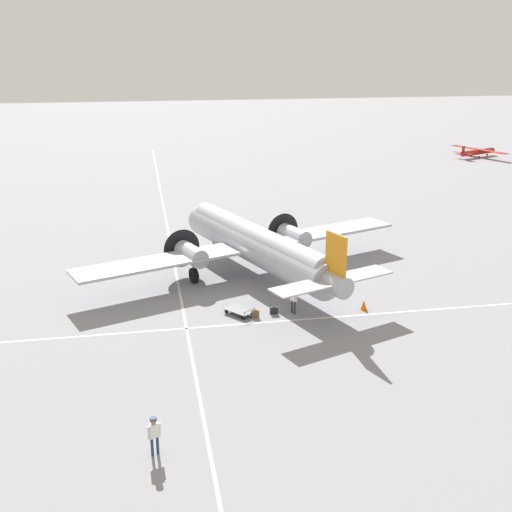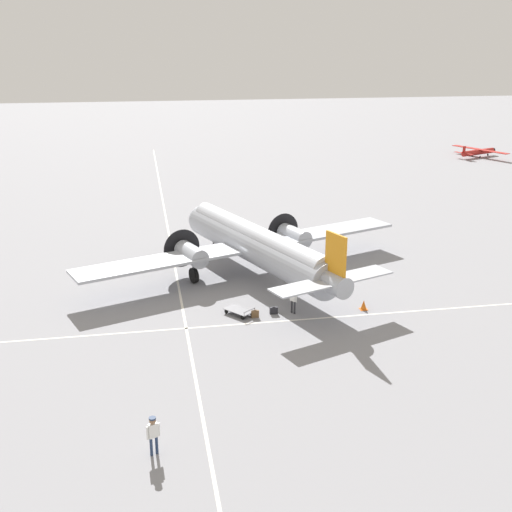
{
  "view_description": "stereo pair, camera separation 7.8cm",
  "coord_description": "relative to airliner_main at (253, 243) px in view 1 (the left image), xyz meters",
  "views": [
    {
      "loc": [
        7.88,
        43.04,
        16.2
      ],
      "look_at": [
        0.0,
        0.0,
        1.59
      ],
      "focal_mm": 45.0,
      "sensor_mm": 36.0,
      "label": 1
    },
    {
      "loc": [
        7.81,
        43.06,
        16.2
      ],
      "look_at": [
        0.0,
        0.0,
        1.59
      ],
      "focal_mm": 45.0,
      "sensor_mm": 36.0,
      "label": 2
    }
  ],
  "objects": [
    {
      "name": "light_aircraft_distant",
      "position": [
        -41.92,
        -44.25,
        -1.65
      ],
      "size": [
        7.25,
        9.37,
        1.9
      ],
      "rotation": [
        0.0,
        0.0,
        3.53
      ],
      "color": "#B2231E",
      "rests_on": "ground_plane"
    },
    {
      "name": "ground_plane",
      "position": [
        -0.14,
        0.36,
        -2.45
      ],
      "size": [
        300.0,
        300.0,
        0.0
      ],
      "primitive_type": "plane",
      "color": "gray"
    },
    {
      "name": "crew_foreground",
      "position": [
        7.79,
        20.46,
        -1.35
      ],
      "size": [
        0.56,
        0.38,
        1.76
      ],
      "rotation": [
        0.0,
        0.0,
        -2.74
      ],
      "color": "navy",
      "rests_on": "ground_plane"
    },
    {
      "name": "airliner_main",
      "position": [
        0.0,
        0.0,
        0.0
      ],
      "size": [
        25.08,
        19.7,
        5.57
      ],
      "rotation": [
        0.0,
        0.0,
        5.08
      ],
      "color": "#ADB2BC",
      "rests_on": "ground_plane"
    },
    {
      "name": "apron_line_eastwest",
      "position": [
        -0.14,
        8.34,
        -2.45
      ],
      "size": [
        120.0,
        0.16,
        0.01
      ],
      "color": "silver",
      "rests_on": "ground_plane"
    },
    {
      "name": "passenger_boarding",
      "position": [
        -1.25,
        7.29,
        -1.38
      ],
      "size": [
        0.38,
        0.52,
        1.74
      ],
      "rotation": [
        0.0,
        0.0,
        5.27
      ],
      "color": "#2D2D33",
      "rests_on": "ground_plane"
    },
    {
      "name": "suitcase_upright_spare",
      "position": [
        1.22,
        7.51,
        -2.22
      ],
      "size": [
        0.47,
        0.14,
        0.51
      ],
      "color": "brown",
      "rests_on": "ground_plane"
    },
    {
      "name": "baggage_cart",
      "position": [
        2.12,
        6.89,
        -2.18
      ],
      "size": [
        1.95,
        2.08,
        0.56
      ],
      "rotation": [
        0.0,
        0.0,
        5.38
      ],
      "color": "#56565B",
      "rests_on": "ground_plane"
    },
    {
      "name": "suitcase_near_door",
      "position": [
        -0.03,
        7.16,
        -2.22
      ],
      "size": [
        0.5,
        0.19,
        0.49
      ],
      "color": "#232328",
      "rests_on": "ground_plane"
    },
    {
      "name": "traffic_cone",
      "position": [
        -5.82,
        7.51,
        -2.15
      ],
      "size": [
        0.48,
        0.48,
        0.63
      ],
      "color": "orange",
      "rests_on": "ground_plane"
    },
    {
      "name": "apron_line_northsouth",
      "position": [
        5.55,
        0.36,
        -2.45
      ],
      "size": [
        0.16,
        120.0,
        0.01
      ],
      "color": "silver",
      "rests_on": "ground_plane"
    }
  ]
}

